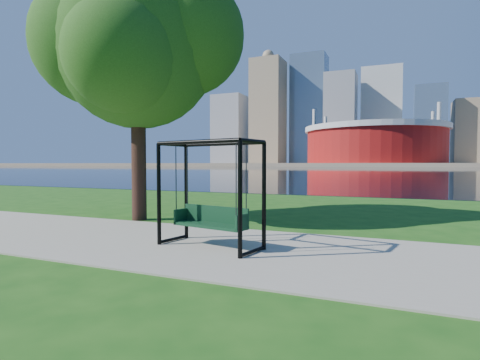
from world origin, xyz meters
The scene contains 8 objects.
ground centered at (0.00, 0.00, 0.00)m, with size 900.00×900.00×0.00m, color #1E5114.
path centered at (0.00, -0.50, 0.01)m, with size 120.00×4.00×0.03m, color #9E937F.
river centered at (0.00, 102.00, 0.01)m, with size 900.00×180.00×0.02m, color black.
far_bank centered at (0.00, 306.00, 1.00)m, with size 900.00×228.00×2.00m, color #937F60.
stadium centered at (-10.00, 235.00, 14.23)m, with size 83.00×83.00×32.00m.
skyline centered at (-4.27, 319.39, 35.89)m, with size 392.00×66.00×96.50m.
swing centered at (-0.13, -0.58, 1.00)m, with size 2.16×1.26×2.08m.
park_tree centered at (-3.77, 1.92, 5.06)m, with size 5.87×5.30×7.29m.
Camera 1 is at (3.19, -6.98, 1.64)m, focal length 28.00 mm.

